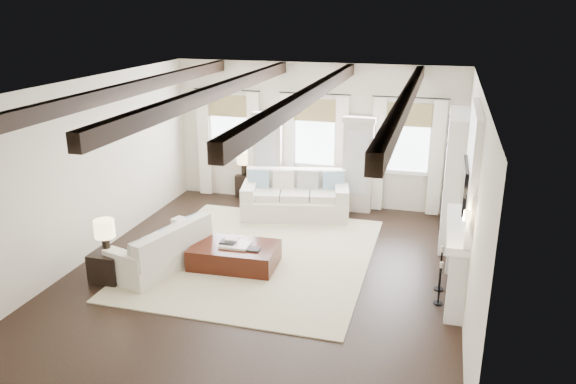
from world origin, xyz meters
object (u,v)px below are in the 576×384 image
(ottoman, at_px, (235,256))
(side_table_front, at_px, (109,266))
(side_table_back, at_px, (244,185))
(sofa_left, at_px, (164,251))
(sofa_back, at_px, (295,198))

(ottoman, bearing_deg, side_table_front, -152.36)
(ottoman, distance_m, side_table_back, 3.84)
(sofa_left, xyz_separation_m, side_table_back, (0.02, 4.07, -0.06))
(sofa_back, bearing_deg, sofa_left, -116.22)
(side_table_front, bearing_deg, sofa_left, 44.74)
(ottoman, bearing_deg, side_table_back, 104.59)
(sofa_left, bearing_deg, ottoman, 19.26)
(sofa_back, xyz_separation_m, ottoman, (-0.38, -2.72, -0.19))
(sofa_left, relative_size, side_table_back, 3.81)
(ottoman, xyz_separation_m, side_table_front, (-1.83, -1.07, 0.06))
(side_table_back, bearing_deg, ottoman, -72.72)
(sofa_left, relative_size, side_table_front, 4.02)
(sofa_back, bearing_deg, side_table_back, 148.08)
(sofa_left, bearing_deg, sofa_back, 63.78)
(sofa_left, bearing_deg, side_table_back, 89.77)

